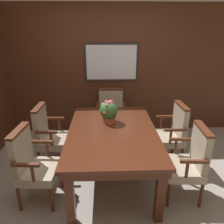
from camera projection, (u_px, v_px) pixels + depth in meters
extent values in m
plane|color=#A39E93|center=(108.00, 190.00, 2.91)|extent=(14.00, 14.00, 0.00)
cube|color=#4C2816|center=(105.00, 72.00, 4.24)|extent=(7.20, 0.06, 2.45)
cube|color=white|center=(111.00, 62.00, 4.14)|extent=(0.95, 0.01, 0.65)
cube|color=#282623|center=(111.00, 44.00, 4.01)|extent=(1.02, 0.02, 0.04)
cube|color=#282623|center=(111.00, 80.00, 4.26)|extent=(1.02, 0.02, 0.04)
cube|color=#282623|center=(85.00, 63.00, 4.12)|extent=(0.04, 0.02, 0.65)
cube|color=#282623|center=(137.00, 62.00, 4.15)|extent=(0.03, 0.02, 0.65)
cube|color=#4C2314|center=(70.00, 197.00, 2.30)|extent=(0.09, 0.09, 0.70)
cube|color=#4C2314|center=(160.00, 195.00, 2.34)|extent=(0.09, 0.09, 0.70)
cube|color=#4C2314|center=(83.00, 131.00, 3.77)|extent=(0.09, 0.09, 0.70)
cube|color=#4C2314|center=(138.00, 130.00, 3.80)|extent=(0.09, 0.09, 0.70)
cube|color=#4C2314|center=(112.00, 136.00, 2.94)|extent=(1.11, 1.73, 0.09)
cube|color=#4C2314|center=(112.00, 132.00, 2.92)|extent=(1.17, 1.79, 0.04)
cylinder|color=#562B19|center=(151.00, 144.00, 3.70)|extent=(0.04, 0.04, 0.35)
cylinder|color=#562B19|center=(157.00, 158.00, 3.30)|extent=(0.04, 0.04, 0.35)
cylinder|color=#562B19|center=(173.00, 144.00, 3.72)|extent=(0.04, 0.04, 0.35)
cylinder|color=#562B19|center=(182.00, 158.00, 3.32)|extent=(0.04, 0.04, 0.35)
cube|color=tan|center=(167.00, 138.00, 3.43)|extent=(0.45, 0.49, 0.11)
cube|color=tan|center=(180.00, 121.00, 3.33)|extent=(0.09, 0.45, 0.47)
cube|color=#562B19|center=(182.00, 105.00, 3.24)|extent=(0.10, 0.45, 0.03)
cylinder|color=#562B19|center=(161.00, 122.00, 3.60)|extent=(0.04, 0.04, 0.21)
cube|color=#562B19|center=(166.00, 116.00, 3.57)|extent=(0.31, 0.04, 0.04)
cylinder|color=#562B19|center=(171.00, 137.00, 3.13)|extent=(0.04, 0.04, 0.21)
cube|color=#562B19|center=(176.00, 130.00, 3.10)|extent=(0.31, 0.04, 0.04)
cylinder|color=#562B19|center=(162.00, 172.00, 2.98)|extent=(0.04, 0.04, 0.35)
cylinder|color=#562B19|center=(169.00, 195.00, 2.59)|extent=(0.04, 0.04, 0.35)
cylinder|color=#562B19|center=(190.00, 173.00, 2.97)|extent=(0.04, 0.04, 0.35)
cylinder|color=#562B19|center=(201.00, 195.00, 2.58)|extent=(0.04, 0.04, 0.35)
cube|color=tan|center=(182.00, 168.00, 2.70)|extent=(0.47, 0.51, 0.11)
cube|color=tan|center=(200.00, 148.00, 2.59)|extent=(0.11, 0.45, 0.47)
cube|color=#562B19|center=(204.00, 129.00, 2.50)|extent=(0.12, 0.45, 0.03)
cylinder|color=#562B19|center=(176.00, 146.00, 2.88)|extent=(0.04, 0.04, 0.21)
cube|color=#562B19|center=(182.00, 139.00, 2.84)|extent=(0.31, 0.06, 0.04)
cylinder|color=#562B19|center=(187.00, 169.00, 2.41)|extent=(0.04, 0.04, 0.21)
cube|color=#562B19|center=(194.00, 162.00, 2.37)|extent=(0.31, 0.06, 0.04)
cylinder|color=#562B19|center=(99.00, 135.00, 4.02)|extent=(0.04, 0.04, 0.35)
cylinder|color=#562B19|center=(122.00, 135.00, 4.02)|extent=(0.04, 0.04, 0.35)
cylinder|color=#562B19|center=(100.00, 126.00, 4.38)|extent=(0.04, 0.04, 0.35)
cylinder|color=#562B19|center=(121.00, 126.00, 4.38)|extent=(0.04, 0.04, 0.35)
cube|color=tan|center=(111.00, 119.00, 4.12)|extent=(0.50, 0.46, 0.11)
cube|color=tan|center=(111.00, 102.00, 4.18)|extent=(0.45, 0.10, 0.47)
cube|color=#562B19|center=(111.00, 89.00, 4.09)|extent=(0.45, 0.10, 0.03)
cylinder|color=#562B19|center=(97.00, 112.00, 4.03)|extent=(0.04, 0.04, 0.21)
cube|color=#562B19|center=(97.00, 106.00, 4.06)|extent=(0.05, 0.31, 0.04)
cylinder|color=#562B19|center=(124.00, 112.00, 4.03)|extent=(0.04, 0.04, 0.21)
cube|color=#562B19|center=(124.00, 106.00, 4.06)|extent=(0.05, 0.31, 0.04)
cylinder|color=#562B19|center=(52.00, 199.00, 2.52)|extent=(0.04, 0.04, 0.35)
cylinder|color=#562B19|center=(61.00, 176.00, 2.91)|extent=(0.04, 0.04, 0.35)
cylinder|color=#562B19|center=(19.00, 198.00, 2.53)|extent=(0.04, 0.04, 0.35)
cylinder|color=#562B19|center=(33.00, 175.00, 2.92)|extent=(0.04, 0.04, 0.35)
cube|color=tan|center=(39.00, 171.00, 2.64)|extent=(0.48, 0.52, 0.11)
cube|color=tan|center=(21.00, 150.00, 2.54)|extent=(0.11, 0.45, 0.47)
cube|color=#562B19|center=(18.00, 131.00, 2.45)|extent=(0.12, 0.45, 0.03)
cylinder|color=#562B19|center=(33.00, 173.00, 2.34)|extent=(0.04, 0.04, 0.21)
cube|color=#562B19|center=(25.00, 165.00, 2.31)|extent=(0.31, 0.06, 0.04)
cylinder|color=#562B19|center=(47.00, 149.00, 2.81)|extent=(0.04, 0.04, 0.21)
cube|color=#562B19|center=(41.00, 142.00, 2.78)|extent=(0.31, 0.06, 0.04)
cylinder|color=#562B19|center=(65.00, 161.00, 3.24)|extent=(0.04, 0.04, 0.35)
cylinder|color=#562B19|center=(70.00, 146.00, 3.64)|extent=(0.04, 0.04, 0.35)
cylinder|color=#562B19|center=(40.00, 161.00, 3.24)|extent=(0.04, 0.04, 0.35)
cylinder|color=#562B19|center=(47.00, 146.00, 3.64)|extent=(0.04, 0.04, 0.35)
cube|color=tan|center=(54.00, 140.00, 3.36)|extent=(0.46, 0.50, 0.11)
cube|color=tan|center=(40.00, 123.00, 3.25)|extent=(0.09, 0.45, 0.47)
cube|color=#562B19|center=(38.00, 107.00, 3.16)|extent=(0.10, 0.45, 0.03)
cylinder|color=#562B19|center=(51.00, 139.00, 3.07)|extent=(0.04, 0.04, 0.21)
cube|color=#562B19|center=(46.00, 132.00, 3.03)|extent=(0.31, 0.05, 0.04)
cylinder|color=#562B19|center=(59.00, 124.00, 3.53)|extent=(0.04, 0.04, 0.21)
cube|color=#562B19|center=(55.00, 118.00, 3.50)|extent=(0.31, 0.05, 0.04)
cylinder|color=#B2603D|center=(109.00, 119.00, 3.14)|extent=(0.18, 0.18, 0.08)
cylinder|color=#B2603D|center=(109.00, 118.00, 3.13)|extent=(0.19, 0.19, 0.02)
sphere|color=#387033|center=(109.00, 110.00, 3.09)|extent=(0.26, 0.26, 0.26)
sphere|color=#E55964|center=(111.00, 103.00, 3.05)|extent=(0.06, 0.06, 0.06)
sphere|color=#DC5E60|center=(104.00, 104.00, 3.13)|extent=(0.04, 0.04, 0.04)
sphere|color=#D46767|center=(103.00, 105.00, 3.12)|extent=(0.05, 0.05, 0.05)
sphere|color=#D15F60|center=(106.00, 106.00, 2.99)|extent=(0.05, 0.05, 0.05)
sphere|color=#EE4E69|center=(105.00, 108.00, 3.19)|extent=(0.05, 0.05, 0.05)
sphere|color=#DF586C|center=(109.00, 103.00, 3.02)|extent=(0.05, 0.05, 0.05)
sphere|color=#DD6366|center=(110.00, 102.00, 3.09)|extent=(0.05, 0.05, 0.05)
sphere|color=#EC695C|center=(111.00, 102.00, 3.11)|extent=(0.04, 0.04, 0.04)
sphere|color=#D85363|center=(106.00, 102.00, 3.07)|extent=(0.06, 0.06, 0.06)
sphere|color=#D1555B|center=(105.00, 113.00, 2.99)|extent=(0.04, 0.04, 0.04)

